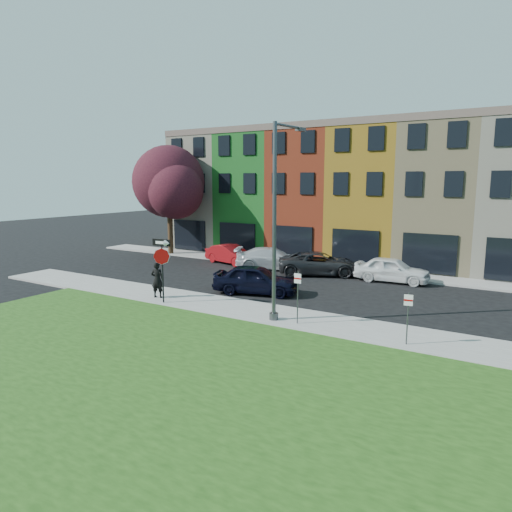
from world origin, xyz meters
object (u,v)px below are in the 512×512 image
Objects in this scene: stop_sign at (162,258)px; sedan_near at (256,279)px; street_lamp at (277,223)px; man at (157,280)px.

sedan_near is at bearing 51.64° from stop_sign.
stop_sign is at bearing 131.50° from sedan_near.
sedan_near is at bearing 135.83° from street_lamp.
stop_sign is at bearing -170.18° from street_lamp.
stop_sign is at bearing 129.81° from man.
stop_sign is 5.48m from sedan_near.
man is 5.35m from sedan_near.
street_lamp is at bearing -0.49° from stop_sign.
sedan_near is (2.82, 4.41, -1.61)m from stop_sign.
street_lamp reaches higher than sedan_near.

